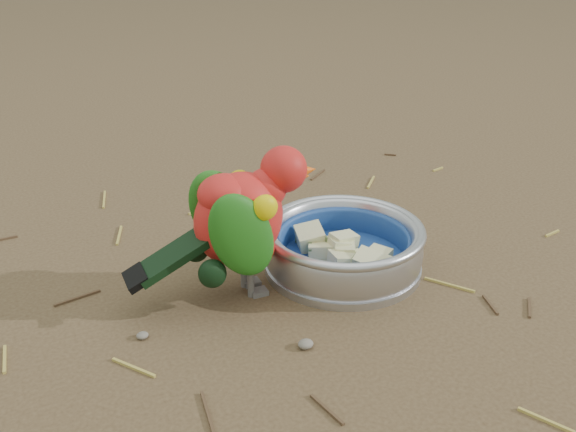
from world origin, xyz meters
name	(u,v)px	position (x,y,z in m)	size (l,w,h in m)	color
ground	(322,316)	(0.00, 0.00, 0.00)	(60.00, 60.00, 0.00)	brown
food_bowl	(343,263)	(0.08, 0.08, 0.01)	(0.20, 0.20, 0.02)	#B2B2BA
bowl_wall	(343,242)	(0.08, 0.08, 0.04)	(0.20, 0.20, 0.04)	#B2B2BA
fruit_wedges	(343,247)	(0.08, 0.08, 0.03)	(0.12, 0.12, 0.03)	beige
lory_parrot	(242,229)	(-0.06, 0.09, 0.09)	(0.10, 0.21, 0.17)	red
ground_debris	(294,299)	(-0.01, 0.04, 0.00)	(0.90, 0.80, 0.01)	#AC9742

